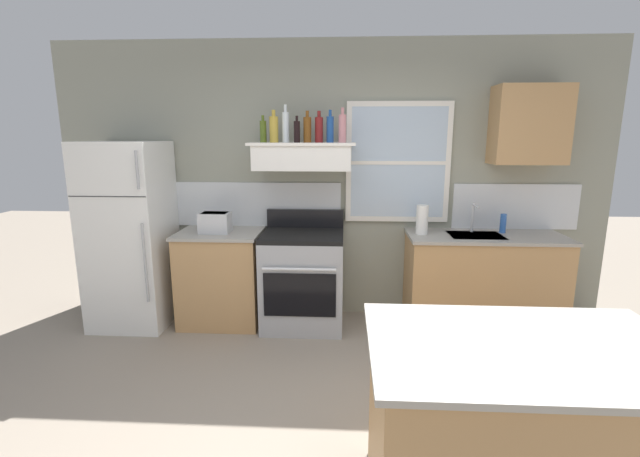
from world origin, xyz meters
name	(u,v)px	position (x,y,z in m)	size (l,w,h in m)	color
back_wall	(334,182)	(0.03, 2.23, 1.35)	(5.40, 0.11, 2.70)	gray
refrigerator	(130,235)	(-1.90, 1.84, 0.88)	(0.70, 0.72, 1.76)	white
counter_left_of_stove	(222,277)	(-1.05, 1.90, 0.46)	(0.79, 0.63, 0.91)	tan
toaster	(215,222)	(-1.08, 1.86, 1.01)	(0.30, 0.20, 0.19)	silver
stove_range	(303,279)	(-0.25, 1.86, 0.46)	(0.76, 0.69, 1.09)	#9EA0A5
range_hood_shelf	(303,156)	(-0.25, 1.96, 1.62)	(0.96, 0.52, 0.24)	white
bottle_olive_oil_square	(263,131)	(-0.62, 1.96, 1.85)	(0.06, 0.06, 0.24)	#4C601E
bottle_champagne_gold_foil	(274,129)	(-0.51, 1.92, 1.87)	(0.08, 0.08, 0.29)	#B29333
bottle_clear_tall	(286,127)	(-0.40, 1.93, 1.89)	(0.06, 0.06, 0.34)	silver
bottle_balsamic_dark	(297,131)	(-0.30, 1.90, 1.84)	(0.06, 0.06, 0.24)	black
bottle_amber_wine	(307,129)	(-0.21, 1.93, 1.86)	(0.07, 0.07, 0.28)	brown
bottle_red_label_wine	(319,129)	(-0.10, 1.95, 1.86)	(0.07, 0.07, 0.28)	maroon
bottle_blue_liqueur	(331,129)	(0.00, 1.95, 1.87)	(0.07, 0.07, 0.29)	#1E478C
bottle_rose_pink	(342,128)	(0.11, 1.93, 1.87)	(0.07, 0.07, 0.31)	#C67F84
counter_right_with_sink	(482,281)	(1.45, 1.90, 0.46)	(1.43, 0.63, 0.91)	tan
sink_faucet	(473,214)	(1.35, 2.00, 1.08)	(0.03, 0.17, 0.28)	silver
paper_towel_roll	(422,220)	(0.86, 1.90, 1.04)	(0.11, 0.11, 0.27)	white
dish_soap_bottle	(503,223)	(1.63, 2.00, 1.00)	(0.06, 0.06, 0.18)	blue
kitchen_island	(519,436)	(0.95, -0.31, 0.46)	(1.40, 0.90, 0.91)	tan
upper_cabinet_right	(529,125)	(1.80, 2.04, 1.90)	(0.64, 0.32, 0.70)	tan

